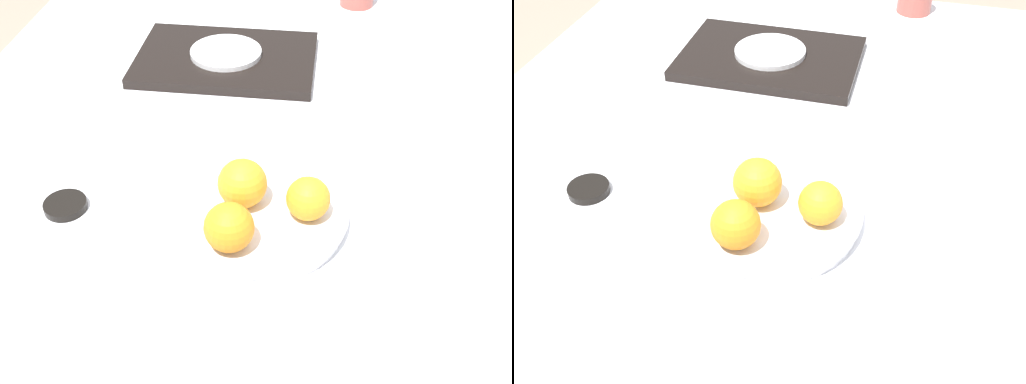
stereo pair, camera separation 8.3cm
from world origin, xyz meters
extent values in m
plane|color=gray|center=(0.00, 0.00, 0.00)|extent=(12.00, 12.00, 0.00)
cube|color=white|center=(0.00, 0.00, 0.37)|extent=(1.22, 1.02, 0.74)
cylinder|color=silver|center=(-0.02, -0.32, 0.75)|extent=(0.26, 0.26, 0.02)
torus|color=silver|center=(-0.02, -0.32, 0.76)|extent=(0.27, 0.27, 0.02)
sphere|color=orange|center=(-0.04, -0.32, 0.79)|extent=(0.07, 0.07, 0.07)
sphere|color=orange|center=(-0.04, -0.40, 0.79)|extent=(0.07, 0.07, 0.07)
sphere|color=orange|center=(0.05, -0.33, 0.79)|extent=(0.06, 0.06, 0.06)
cube|color=black|center=(-0.14, 0.12, 0.75)|extent=(0.35, 0.25, 0.02)
cylinder|color=white|center=(-0.14, 0.12, 0.76)|extent=(0.14, 0.14, 0.01)
cylinder|color=black|center=(-0.30, -0.34, 0.74)|extent=(0.06, 0.06, 0.01)
camera|label=1|loc=(0.06, -0.95, 1.33)|focal=42.00mm
camera|label=2|loc=(0.14, -0.93, 1.33)|focal=42.00mm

